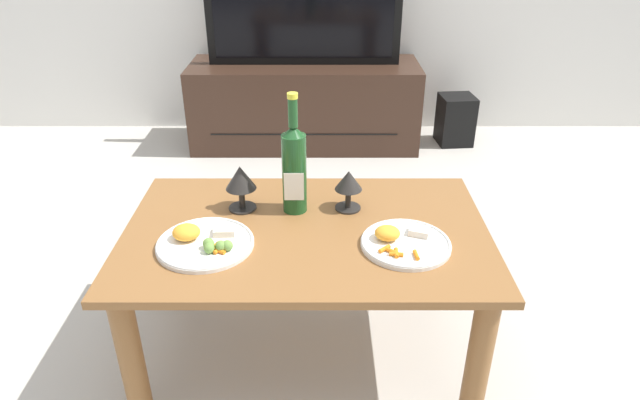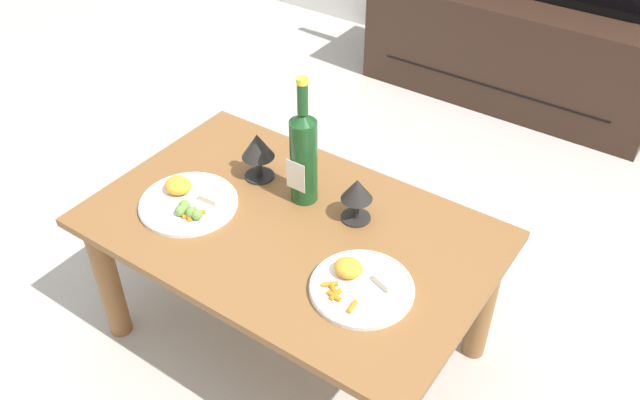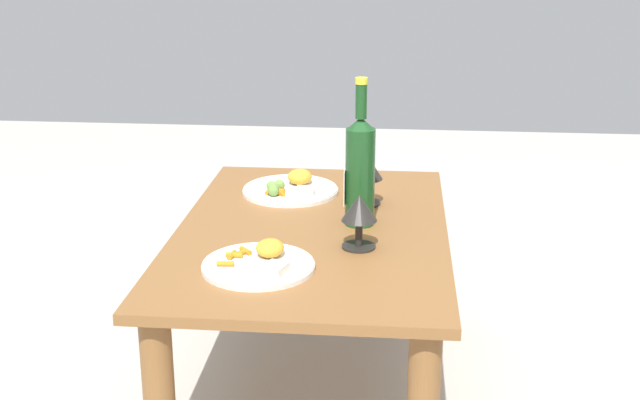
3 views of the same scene
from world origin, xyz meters
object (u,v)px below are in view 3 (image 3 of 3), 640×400
object	(u,v)px
goblet_left	(365,169)
goblet_right	(359,212)
dinner_plate_left	(291,188)
dining_table	(312,259)
dinner_plate_right	(260,263)
wine_bottle	(360,168)

from	to	relation	value
goblet_left	goblet_right	size ratio (longest dim) A/B	1.12
dinner_plate_left	dining_table	bearing A→B (deg)	17.82
dining_table	dinner_plate_right	size ratio (longest dim) A/B	4.25
dining_table	goblet_left	distance (m)	0.31
dinner_plate_left	dinner_plate_right	xyz separation A→B (m)	(0.58, 0.00, -0.00)
dining_table	dinner_plate_left	world-z (taller)	dinner_plate_left
dining_table	wine_bottle	world-z (taller)	wine_bottle
dinner_plate_right	dining_table	bearing A→B (deg)	162.13
wine_bottle	dinner_plate_left	xyz separation A→B (m)	(-0.25, -0.21, -0.14)
dinner_plate_right	wine_bottle	bearing A→B (deg)	146.65
dinner_plate_left	dinner_plate_right	size ratio (longest dim) A/B	1.08
wine_bottle	dinner_plate_left	size ratio (longest dim) A/B	1.38
dining_table	dinner_plate_right	distance (m)	0.32
goblet_right	dinner_plate_right	xyz separation A→B (m)	(0.15, -0.22, -0.08)
goblet_right	dinner_plate_left	size ratio (longest dim) A/B	0.48
dining_table	goblet_left	bearing A→B (deg)	148.59
wine_bottle	goblet_right	size ratio (longest dim) A/B	2.88
dining_table	dinner_plate_right	bearing A→B (deg)	-17.87
goblet_right	dinner_plate_right	size ratio (longest dim) A/B	0.52
goblet_right	dinner_plate_right	bearing A→B (deg)	-55.36
dining_table	goblet_right	distance (m)	0.26
dinner_plate_right	goblet_left	bearing A→B (deg)	156.03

